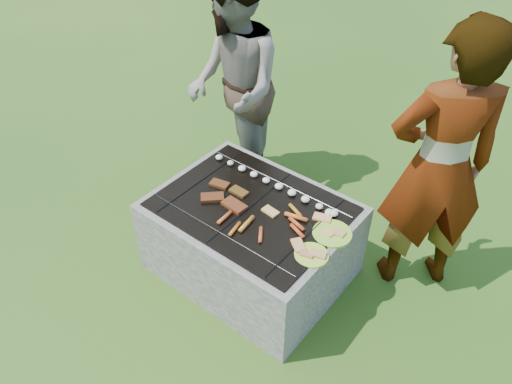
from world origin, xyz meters
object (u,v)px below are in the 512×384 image
Objects in this scene: plate_far at (332,233)px; cook at (439,168)px; bystander at (233,88)px; fire_pit at (252,241)px; plate_near at (312,255)px.

cook reaches higher than plate_far.
bystander reaches higher than plate_far.
plate_far is at bearing 11.56° from fire_pit.
plate_far reaches higher than fire_pit.
bystander is (-1.33, 0.84, 0.32)m from plate_near.
plate_far is 0.18× the size of bystander.
fire_pit is 0.67× the size of cook.
plate_far is 1.49m from bystander.
plate_far is 0.17× the size of cook.
plate_far is 0.77m from cook.
plate_far is (0.56, 0.11, 0.33)m from fire_pit.
plate_far is 0.23m from plate_near.
plate_near reaches higher than plate_far.
plate_near is 0.95m from cook.
fire_pit is 3.92× the size of plate_far.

